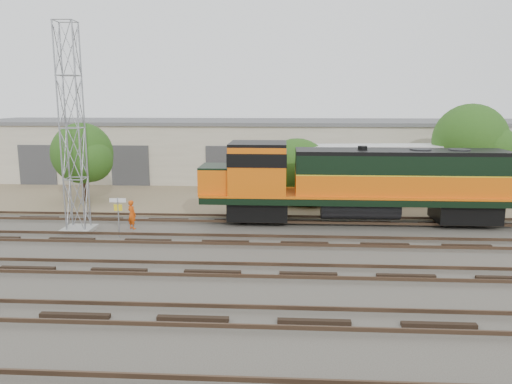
# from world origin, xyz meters

# --- Properties ---
(ground) EXTENTS (140.00, 140.00, 0.00)m
(ground) POSITION_xyz_m (0.00, 0.00, 0.00)
(ground) COLOR #47423A
(ground) RESTS_ON ground
(dirt_strip) EXTENTS (80.00, 16.00, 0.02)m
(dirt_strip) POSITION_xyz_m (0.00, 15.00, 0.01)
(dirt_strip) COLOR #726047
(dirt_strip) RESTS_ON ground
(tracks) EXTENTS (80.00, 20.40, 0.28)m
(tracks) POSITION_xyz_m (0.00, -3.00, 0.08)
(tracks) COLOR black
(tracks) RESTS_ON ground
(warehouse) EXTENTS (58.40, 10.40, 5.30)m
(warehouse) POSITION_xyz_m (0.04, 22.98, 2.65)
(warehouse) COLOR beige
(warehouse) RESTS_ON ground
(locomotive) EXTENTS (18.60, 3.26, 4.47)m
(locomotive) POSITION_xyz_m (3.07, 6.00, 2.54)
(locomotive) COLOR black
(locomotive) RESTS_ON tracks
(signal_tower) EXTENTS (1.65, 1.65, 11.18)m
(signal_tower) POSITION_xyz_m (-12.43, 3.43, 5.44)
(signal_tower) COLOR gray
(signal_tower) RESTS_ON ground
(sign_post) EXTENTS (0.88, 0.07, 2.15)m
(sign_post) POSITION_xyz_m (-9.75, 2.28, 1.50)
(sign_post) COLOR gray
(sign_post) RESTS_ON ground
(worker) EXTENTS (0.72, 0.67, 1.64)m
(worker) POSITION_xyz_m (-9.60, 4.04, 0.82)
(worker) COLOR #D1460B
(worker) RESTS_ON ground
(semi_trailer) EXTENTS (13.38, 4.09, 4.05)m
(semi_trailer) POSITION_xyz_m (7.24, 12.55, 2.55)
(semi_trailer) COLOR silver
(semi_trailer) RESTS_ON ground
(tree_west) EXTENTS (4.49, 4.28, 5.60)m
(tree_west) POSITION_xyz_m (-15.10, 11.23, 3.34)
(tree_west) COLOR #382619
(tree_west) RESTS_ON ground
(tree_mid) EXTENTS (5.08, 4.84, 4.84)m
(tree_mid) POSITION_xyz_m (0.03, 11.44, 2.01)
(tree_mid) COLOR #382619
(tree_mid) RESTS_ON ground
(tree_east) EXTENTS (5.38, 5.12, 6.92)m
(tree_east) POSITION_xyz_m (12.09, 12.60, 4.22)
(tree_east) COLOR #382619
(tree_east) RESTS_ON ground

